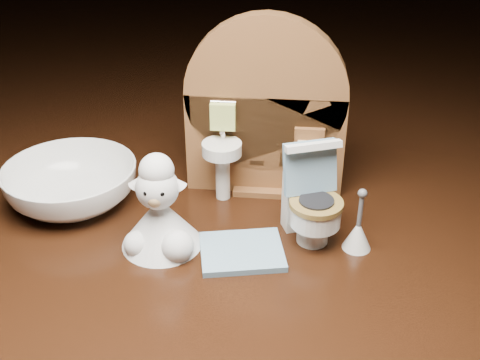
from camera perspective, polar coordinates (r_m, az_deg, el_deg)
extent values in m
cube|color=#33180B|center=(0.49, 1.62, -9.62)|extent=(2.50, 2.50, 0.10)
cube|color=brown|center=(0.50, 2.37, 3.49)|extent=(0.13, 0.02, 0.09)
cylinder|color=brown|center=(0.48, 2.47, 8.08)|extent=(0.13, 0.02, 0.13)
cube|color=brown|center=(0.52, 2.27, -0.52)|extent=(0.05, 0.04, 0.01)
cylinder|color=white|center=(0.49, -1.64, 0.56)|extent=(0.01, 0.01, 0.04)
cylinder|color=white|center=(0.48, -1.73, 2.98)|extent=(0.03, 0.03, 0.01)
cylinder|color=silver|center=(0.48, -1.61, 4.52)|extent=(0.00, 0.00, 0.01)
cube|color=#C5D566|center=(0.48, -1.64, 6.03)|extent=(0.02, 0.01, 0.02)
cube|color=brown|center=(0.48, 6.57, 3.69)|extent=(0.02, 0.01, 0.02)
cylinder|color=beige|center=(0.48, 6.53, 2.74)|extent=(0.02, 0.02, 0.02)
cylinder|color=white|center=(0.45, 6.90, -4.81)|extent=(0.02, 0.02, 0.02)
cylinder|color=white|center=(0.44, 7.17, -3.25)|extent=(0.04, 0.04, 0.02)
cylinder|color=brown|center=(0.44, 7.25, -2.23)|extent=(0.04, 0.04, 0.00)
cube|color=white|center=(0.46, 6.10, -1.90)|extent=(0.03, 0.02, 0.05)
cube|color=#7298B1|center=(0.44, 6.66, 1.19)|extent=(0.04, 0.03, 0.04)
cube|color=white|center=(0.43, 7.00, 3.19)|extent=(0.04, 0.02, 0.01)
cylinder|color=#84B826|center=(0.45, 7.36, 1.44)|extent=(0.01, 0.01, 0.01)
cube|color=#7298B1|center=(0.44, 0.18, -6.80)|extent=(0.07, 0.06, 0.00)
cone|color=white|center=(0.45, 11.09, -5.10)|extent=(0.02, 0.02, 0.02)
cylinder|color=#59595B|center=(0.44, 11.36, -2.84)|extent=(0.00, 0.00, 0.03)
sphere|color=#59595B|center=(0.43, 11.55, -1.25)|extent=(0.01, 0.01, 0.01)
cone|color=silver|center=(0.44, -7.54, -3.92)|extent=(0.06, 0.06, 0.04)
sphere|color=silver|center=(0.43, -5.96, -6.26)|extent=(0.02, 0.02, 0.02)
sphere|color=silver|center=(0.44, -9.72, -6.00)|extent=(0.02, 0.02, 0.02)
sphere|color=white|center=(0.43, -7.85, -0.75)|extent=(0.03, 0.03, 0.03)
sphere|color=tan|center=(0.42, -8.06, -1.87)|extent=(0.01, 0.01, 0.01)
sphere|color=silver|center=(0.42, -7.93, 0.90)|extent=(0.02, 0.02, 0.02)
cone|color=white|center=(0.43, -9.68, -0.11)|extent=(0.01, 0.01, 0.01)
cone|color=white|center=(0.42, -5.98, -0.19)|extent=(0.01, 0.01, 0.01)
sphere|color=black|center=(0.41, -8.90, -1.26)|extent=(0.00, 0.00, 0.00)
sphere|color=black|center=(0.41, -7.41, -1.30)|extent=(0.00, 0.00, 0.00)
imported|color=white|center=(0.51, -15.69, -0.45)|extent=(0.11, 0.11, 0.03)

